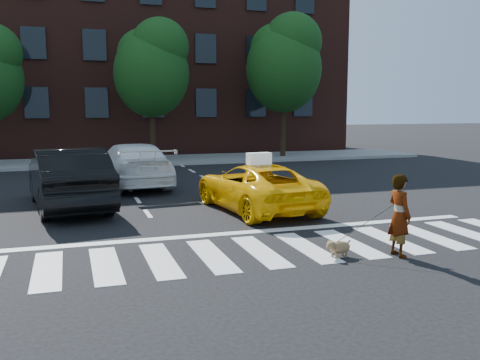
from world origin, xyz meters
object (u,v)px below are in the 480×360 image
(tree_right, at_px, (284,60))
(dog, at_px, (338,247))
(black_sedan, at_px, (68,178))
(white_suv, at_px, (132,165))
(woman, at_px, (399,215))
(taxi, at_px, (256,187))
(tree_mid, at_px, (152,64))

(tree_right, distance_m, dog, 19.57)
(black_sedan, xyz_separation_m, dog, (4.85, -6.74, -0.65))
(black_sedan, xyz_separation_m, white_suv, (2.19, 3.63, -0.08))
(white_suv, relative_size, dog, 8.78)
(dog, bearing_deg, tree_right, 56.84)
(black_sedan, xyz_separation_m, woman, (6.01, -7.00, -0.06))
(taxi, distance_m, woman, 5.26)
(white_suv, height_order, woman, woman)
(taxi, height_order, white_suv, white_suv)
(black_sedan, bearing_deg, dog, 118.61)
(taxi, xyz_separation_m, black_sedan, (-4.94, 1.85, 0.21))
(tree_mid, relative_size, woman, 4.45)
(tree_right, relative_size, taxi, 1.66)
(tree_mid, xyz_separation_m, woman, (1.89, -18.10, -4.05))
(tree_mid, relative_size, taxi, 1.53)
(tree_right, height_order, taxi, tree_right)
(black_sedan, relative_size, woman, 3.25)
(tree_right, relative_size, dog, 12.70)
(black_sedan, height_order, dog, black_sedan)
(taxi, xyz_separation_m, dog, (-0.09, -4.89, -0.44))
(woman, bearing_deg, taxi, 10.12)
(white_suv, bearing_deg, tree_mid, -109.63)
(tree_right, bearing_deg, black_sedan, -135.07)
(tree_right, height_order, dog, tree_right)
(white_suv, distance_m, woman, 11.30)
(taxi, distance_m, dog, 4.91)
(tree_right, relative_size, white_suv, 1.45)
(woman, bearing_deg, black_sedan, 39.01)
(taxi, height_order, black_sedan, black_sedan)
(taxi, xyz_separation_m, white_suv, (-2.76, 5.48, 0.13))
(taxi, distance_m, black_sedan, 5.28)
(tree_right, bearing_deg, woman, -105.76)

